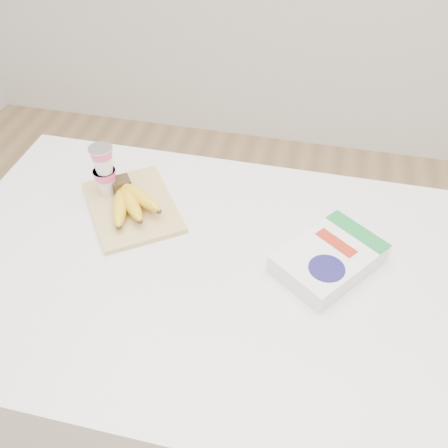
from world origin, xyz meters
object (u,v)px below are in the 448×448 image
table (206,371)px  bananas (129,200)px  yogurt_stack (104,169)px  cereal_box (329,258)px  cutting_board (132,207)px

table → bananas: (-0.23, 0.14, 0.51)m
yogurt_stack → cereal_box: (0.59, -0.12, -0.07)m
yogurt_stack → cereal_box: yogurt_stack is taller
table → cereal_box: bearing=12.4°
table → yogurt_stack: yogurt_stack is taller
bananas → table: bearing=-31.7°
table → bananas: size_ratio=6.48×
cereal_box → yogurt_stack: bearing=-155.1°
yogurt_stack → cereal_box: size_ratio=0.50×
yogurt_stack → table: bearing=-31.2°
table → cutting_board: (-0.23, 0.15, 0.48)m
table → bananas: bananas is taller
table → yogurt_stack: size_ratio=8.75×
cutting_board → yogurt_stack: (-0.08, 0.03, 0.08)m
table → cutting_board: bearing=146.3°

